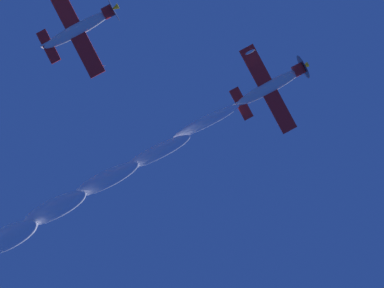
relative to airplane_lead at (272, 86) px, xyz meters
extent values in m
ellipsoid|color=silver|center=(0.16, -0.22, -0.06)|extent=(5.70, 6.79, 2.68)
cylinder|color=red|center=(-1.83, 2.52, 0.56)|extent=(1.68, 1.81, 1.61)
cone|color=yellow|center=(-2.25, 3.10, 0.69)|extent=(0.99, 1.09, 0.82)
cylinder|color=#3F3F47|center=(-2.15, 2.97, 0.66)|extent=(2.34, 2.28, 3.17)
cube|color=red|center=(0.23, -0.41, -0.28)|extent=(8.42, 6.64, 2.98)
ellipsoid|color=silver|center=(-3.28, -3.22, 0.96)|extent=(0.87, 1.02, 0.51)
ellipsoid|color=silver|center=(3.74, 2.41, -1.51)|extent=(0.87, 1.02, 0.51)
cube|color=red|center=(2.08, -2.84, -0.59)|extent=(3.29, 2.74, 1.19)
cube|color=silver|center=(2.30, -2.89, -0.07)|extent=(1.01, 1.41, 1.43)
ellipsoid|color=#1E232D|center=(0.11, 0.06, 0.45)|extent=(1.74, 1.97, 1.19)
ellipsoid|color=silver|center=(19.89, -2.62, -1.52)|extent=(5.76, 6.86, 2.25)
cylinder|color=red|center=(17.89, 0.15, -1.14)|extent=(1.77, 1.79, 1.61)
cone|color=yellow|center=(17.46, 0.74, -1.06)|extent=(1.03, 1.09, 0.79)
cylinder|color=#3F3F47|center=(17.56, 0.61, -1.08)|extent=(2.54, 2.21, 3.31)
cube|color=red|center=(19.96, -2.82, -1.72)|extent=(8.27, 6.55, 3.47)
ellipsoid|color=silver|center=(16.50, -5.54, -0.19)|extent=(0.89, 1.03, 0.45)
cube|color=red|center=(21.83, -5.26, -1.84)|extent=(3.24, 2.71, 1.34)
cube|color=silver|center=(22.06, -5.26, -1.31)|extent=(1.12, 1.40, 1.34)
ellipsoid|color=#1E232D|center=(19.85, -2.29, -1.05)|extent=(1.79, 1.98, 1.12)
ellipsoid|color=white|center=(4.60, -5.97, -1.03)|extent=(5.50, 6.99, 2.20)
ellipsoid|color=white|center=(7.85, -10.70, -2.02)|extent=(5.78, 7.21, 2.51)
ellipsoid|color=white|center=(11.43, -15.32, -2.64)|extent=(6.06, 7.43, 2.82)
ellipsoid|color=white|center=(15.02, -20.15, -3.42)|extent=(6.34, 7.65, 3.14)
ellipsoid|color=white|center=(18.28, -24.79, -4.41)|extent=(6.62, 7.87, 3.45)
camera|label=1|loc=(15.01, 13.31, -76.07)|focal=72.25mm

